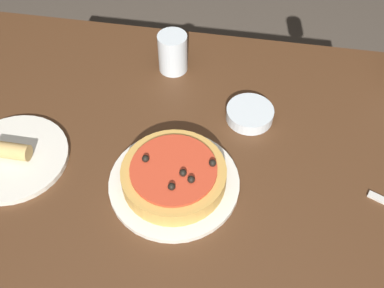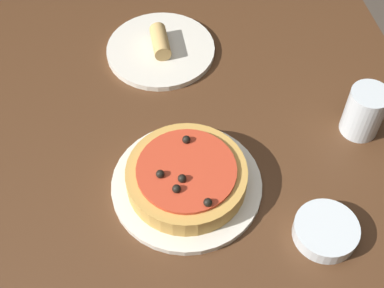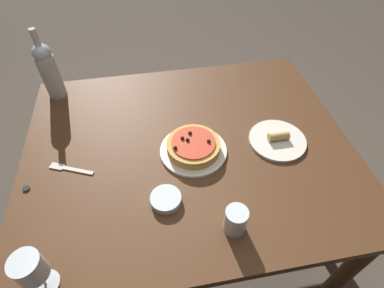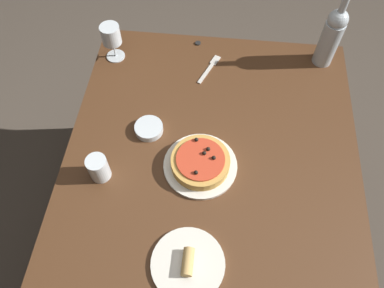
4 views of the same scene
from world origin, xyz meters
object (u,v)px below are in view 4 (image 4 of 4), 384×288
object	(u,v)px
bottle_cap	(199,43)
pizza	(201,162)
dining_table	(211,175)
wine_glass	(112,36)
side_bowl	(150,129)
dinner_plate	(201,166)
water_cup	(99,168)
fork	(211,68)
side_plate	(189,264)
wine_bottle	(332,36)

from	to	relation	value
bottle_cap	pizza	bearing A→B (deg)	-173.67
dining_table	wine_glass	bearing A→B (deg)	42.89
pizza	side_bowl	size ratio (longest dim) A/B	1.95
dinner_plate	pizza	bearing A→B (deg)	-30.27
dining_table	water_cup	size ratio (longest dim) A/B	13.13
fork	side_plate	distance (m)	0.79
wine_bottle	dining_table	bearing A→B (deg)	142.11
wine_glass	wine_bottle	xyz separation A→B (m)	(0.06, -0.85, 0.02)
wine_bottle	bottle_cap	size ratio (longest dim) A/B	13.10
pizza	wine_bottle	world-z (taller)	wine_bottle
side_plate	side_bowl	bearing A→B (deg)	22.77
dinner_plate	side_plate	world-z (taller)	side_plate
fork	bottle_cap	world-z (taller)	bottle_cap
water_cup	side_plate	size ratio (longest dim) A/B	0.43
pizza	bottle_cap	distance (m)	0.60
water_cup	side_plate	bearing A→B (deg)	-129.26
side_plate	dinner_plate	bearing A→B (deg)	-0.94
water_cup	wine_bottle	bearing A→B (deg)	-51.89
pizza	side_bowl	bearing A→B (deg)	57.21
wine_bottle	wine_glass	bearing A→B (deg)	94.37
pizza	fork	size ratio (longest dim) A/B	1.24
fork	dining_table	bearing A→B (deg)	-151.80
water_cup	bottle_cap	size ratio (longest dim) A/B	3.98
water_cup	side_plate	world-z (taller)	water_cup
wine_glass	bottle_cap	bearing A→B (deg)	-71.45
dinner_plate	wine_bottle	distance (m)	0.72
wine_glass	wine_bottle	bearing A→B (deg)	-85.63
pizza	water_cup	size ratio (longest dim) A/B	2.09
side_bowl	fork	xyz separation A→B (m)	(0.33, -0.20, -0.01)
side_plate	bottle_cap	bearing A→B (deg)	3.72
side_bowl	fork	world-z (taller)	side_bowl
dining_table	bottle_cap	bearing A→B (deg)	9.96
side_plate	wine_bottle	bearing A→B (deg)	-27.45
dinner_plate	pizza	size ratio (longest dim) A/B	1.26
wine_glass	fork	distance (m)	0.41
dining_table	side_plate	xyz separation A→B (m)	(-0.35, 0.04, 0.09)
dining_table	wine_bottle	size ratio (longest dim) A/B	3.99
water_cup	dinner_plate	bearing A→B (deg)	-78.55
dining_table	side_bowl	world-z (taller)	side_bowl
side_bowl	side_plate	xyz separation A→B (m)	(-0.46, -0.19, -0.00)
pizza	fork	bearing A→B (deg)	0.38
wine_glass	side_bowl	size ratio (longest dim) A/B	1.52
wine_glass	side_plate	bearing A→B (deg)	-154.21
wine_glass	side_plate	xyz separation A→B (m)	(-0.81, -0.39, -0.10)
wine_bottle	side_bowl	world-z (taller)	wine_bottle
fork	bottle_cap	bearing A→B (deg)	48.16
wine_glass	dining_table	bearing A→B (deg)	-137.11
dinner_plate	side_bowl	distance (m)	0.24
pizza	water_cup	world-z (taller)	water_cup
wine_glass	side_plate	size ratio (longest dim) A/B	0.71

